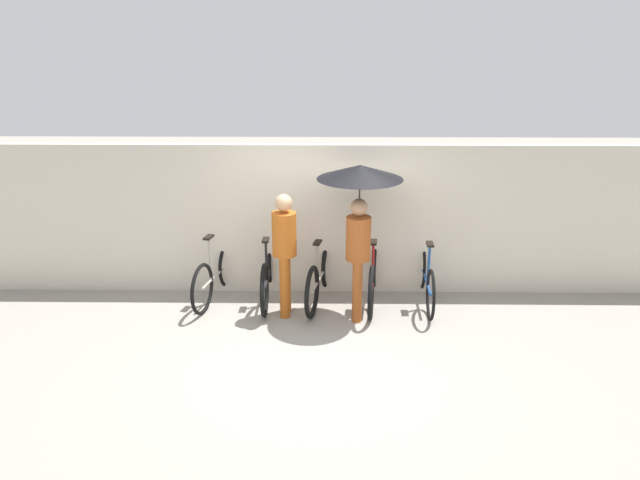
{
  "coord_description": "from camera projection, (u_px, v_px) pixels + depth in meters",
  "views": [
    {
      "loc": [
        0.11,
        -6.73,
        3.72
      ],
      "look_at": [
        0.0,
        1.11,
        1.0
      ],
      "focal_mm": 35.0,
      "sensor_mm": 36.0,
      "label": 1
    }
  ],
  "objects": [
    {
      "name": "ground_plane",
      "position": [
        319.0,
        348.0,
        7.58
      ],
      "size": [
        30.0,
        30.0,
        0.0
      ],
      "primitive_type": "plane",
      "color": "gray"
    },
    {
      "name": "back_wall",
      "position": [
        321.0,
        220.0,
        8.87
      ],
      "size": [
        10.96,
        0.12,
        2.17
      ],
      "color": "beige",
      "rests_on": "ground"
    },
    {
      "name": "parked_bicycle_0",
      "position": [
        216.0,
        274.0,
        8.82
      ],
      "size": [
        0.52,
        1.65,
        1.06
      ],
      "rotation": [
        0.0,
        0.0,
        1.36
      ],
      "color": "black",
      "rests_on": "ground"
    },
    {
      "name": "parked_bicycle_1",
      "position": [
        268.0,
        274.0,
        8.82
      ],
      "size": [
        0.44,
        1.81,
        1.11
      ],
      "rotation": [
        0.0,
        0.0,
        1.57
      ],
      "color": "black",
      "rests_on": "ground"
    },
    {
      "name": "parked_bicycle_2",
      "position": [
        320.0,
        276.0,
        8.76
      ],
      "size": [
        0.52,
        1.75,
        0.99
      ],
      "rotation": [
        0.0,
        0.0,
        1.38
      ],
      "color": "black",
      "rests_on": "ground"
    },
    {
      "name": "parked_bicycle_3",
      "position": [
        373.0,
        276.0,
        8.73
      ],
      "size": [
        0.44,
        1.82,
        1.03
      ],
      "rotation": [
        0.0,
        0.0,
        1.46
      ],
      "color": "black",
      "rests_on": "ground"
    },
    {
      "name": "parked_bicycle_4",
      "position": [
        426.0,
        278.0,
        8.71
      ],
      "size": [
        0.44,
        1.75,
        1.0
      ],
      "rotation": [
        0.0,
        0.0,
        1.54
      ],
      "color": "black",
      "rests_on": "ground"
    },
    {
      "name": "pedestrian_leading",
      "position": [
        284.0,
        246.0,
        8.13
      ],
      "size": [
        0.32,
        0.32,
        1.68
      ],
      "rotation": [
        0.0,
        0.0,
        -0.04
      ],
      "color": "#B25619",
      "rests_on": "ground"
    },
    {
      "name": "pedestrian_center",
      "position": [
        359.0,
        197.0,
        7.89
      ],
      "size": [
        1.1,
        1.1,
        2.05
      ],
      "rotation": [
        0.0,
        0.0,
        -0.07
      ],
      "color": "#9E4C1E",
      "rests_on": "ground"
    }
  ]
}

